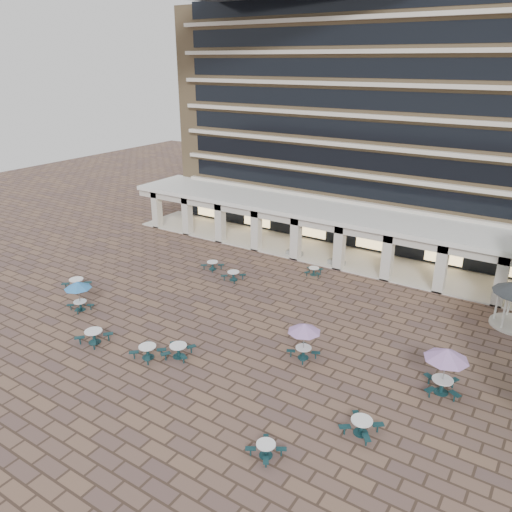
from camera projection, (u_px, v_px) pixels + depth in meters
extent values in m
plane|color=brown|center=(236.00, 320.00, 34.58)|extent=(120.00, 120.00, 0.00)
cube|color=#997C56|center=(379.00, 122.00, 50.43)|extent=(40.00, 15.00, 22.00)
cube|color=beige|center=(344.00, 201.00, 46.77)|extent=(36.80, 0.50, 0.35)
cube|color=black|center=(346.00, 187.00, 46.47)|extent=(35.20, 0.05, 1.60)
cube|color=beige|center=(346.00, 173.00, 45.82)|extent=(36.80, 0.50, 0.35)
cube|color=black|center=(348.00, 159.00, 45.52)|extent=(35.20, 0.05, 1.60)
cube|color=beige|center=(348.00, 145.00, 44.86)|extent=(36.80, 0.50, 0.35)
cube|color=black|center=(350.00, 130.00, 44.57)|extent=(35.20, 0.05, 1.60)
cube|color=beige|center=(350.00, 115.00, 43.91)|extent=(36.80, 0.50, 0.35)
cube|color=black|center=(352.00, 100.00, 43.61)|extent=(35.20, 0.05, 1.60)
cube|color=beige|center=(352.00, 84.00, 42.96)|extent=(36.80, 0.50, 0.35)
cube|color=black|center=(354.00, 68.00, 42.66)|extent=(35.20, 0.05, 1.60)
cube|color=beige|center=(354.00, 51.00, 42.00)|extent=(36.80, 0.50, 0.35)
cube|color=black|center=(356.00, 35.00, 41.71)|extent=(35.20, 0.05, 1.60)
cube|color=beige|center=(356.00, 17.00, 41.05)|extent=(36.80, 0.50, 0.35)
cube|color=black|center=(358.00, 0.00, 40.75)|extent=(35.20, 0.05, 1.60)
cube|color=white|center=(331.00, 211.00, 44.74)|extent=(42.00, 6.60, 0.40)
cube|color=beige|center=(317.00, 224.00, 42.68)|extent=(42.00, 0.30, 0.90)
cube|color=black|center=(342.00, 228.00, 47.72)|extent=(38.00, 0.15, 3.20)
cube|color=beige|center=(329.00, 254.00, 46.25)|extent=(42.00, 6.00, 0.12)
cube|color=beige|center=(157.00, 209.00, 53.15)|extent=(0.80, 0.80, 4.00)
cube|color=beige|center=(187.00, 215.00, 51.01)|extent=(0.80, 0.80, 4.00)
cube|color=beige|center=(220.00, 222.00, 48.87)|extent=(0.80, 0.80, 4.00)
cube|color=beige|center=(256.00, 230.00, 46.73)|extent=(0.80, 0.80, 4.00)
cube|color=beige|center=(296.00, 238.00, 44.59)|extent=(0.80, 0.80, 4.00)
cube|color=beige|center=(339.00, 247.00, 42.44)|extent=(0.80, 0.80, 4.00)
cube|color=beige|center=(388.00, 257.00, 40.30)|extent=(0.80, 0.80, 4.00)
cube|color=beige|center=(441.00, 268.00, 38.16)|extent=(0.80, 0.80, 4.00)
cube|color=beige|center=(501.00, 280.00, 36.02)|extent=(0.80, 0.80, 4.00)
cube|color=#FFD88C|center=(209.00, 206.00, 55.79)|extent=(3.20, 0.08, 2.40)
cube|color=#FFD88C|center=(257.00, 215.00, 52.55)|extent=(3.20, 0.08, 2.40)
cube|color=#FFD88C|center=(311.00, 225.00, 49.30)|extent=(3.20, 0.08, 2.40)
cube|color=#FFD88C|center=(373.00, 237.00, 46.05)|extent=(3.20, 0.08, 2.40)
cube|color=#FFD88C|center=(444.00, 250.00, 42.81)|extent=(3.20, 0.08, 2.40)
cylinder|color=#123437|center=(95.00, 342.00, 31.88)|extent=(0.78, 0.78, 0.04)
cylinder|color=#123437|center=(94.00, 337.00, 31.75)|extent=(0.20, 0.20, 0.74)
cylinder|color=white|center=(93.00, 331.00, 31.58)|extent=(1.12, 1.12, 0.06)
cube|color=#123437|center=(108.00, 334.00, 31.92)|extent=(0.64, 0.67, 0.06)
cylinder|color=#123437|center=(109.00, 337.00, 32.01)|extent=(0.09, 0.09, 0.47)
cube|color=#123437|center=(94.00, 329.00, 32.49)|extent=(0.67, 0.64, 0.06)
cylinder|color=#123437|center=(95.00, 332.00, 32.58)|extent=(0.09, 0.09, 0.47)
cube|color=#123437|center=(80.00, 337.00, 31.49)|extent=(0.64, 0.67, 0.06)
cylinder|color=#123437|center=(80.00, 341.00, 31.58)|extent=(0.09, 0.09, 0.47)
cube|color=#123437|center=(93.00, 343.00, 30.92)|extent=(0.67, 0.64, 0.06)
cylinder|color=#123437|center=(94.00, 346.00, 31.01)|extent=(0.09, 0.09, 0.47)
cylinder|color=#123437|center=(179.00, 356.00, 30.35)|extent=(0.74, 0.74, 0.04)
cylinder|color=#123437|center=(179.00, 352.00, 30.23)|extent=(0.19, 0.19, 0.69)
cylinder|color=white|center=(178.00, 346.00, 30.07)|extent=(1.05, 1.05, 0.05)
cube|color=#123437|center=(191.00, 346.00, 30.56)|extent=(0.53, 0.65, 0.05)
cylinder|color=#123437|center=(191.00, 350.00, 30.65)|extent=(0.08, 0.08, 0.44)
cube|color=#123437|center=(174.00, 344.00, 30.85)|extent=(0.65, 0.53, 0.05)
cylinder|color=#123437|center=(174.00, 347.00, 30.94)|extent=(0.08, 0.08, 0.44)
cube|color=#123437|center=(166.00, 354.00, 29.81)|extent=(0.53, 0.65, 0.05)
cylinder|color=#123437|center=(166.00, 357.00, 29.90)|extent=(0.08, 0.08, 0.44)
cube|color=#123437|center=(183.00, 357.00, 29.52)|extent=(0.65, 0.53, 0.05)
cylinder|color=#123437|center=(184.00, 360.00, 29.61)|extent=(0.08, 0.08, 0.44)
cylinder|color=#123437|center=(148.00, 357.00, 30.26)|extent=(0.74, 0.74, 0.04)
cylinder|color=#123437|center=(148.00, 352.00, 30.14)|extent=(0.19, 0.19, 0.70)
cylinder|color=white|center=(147.00, 346.00, 29.99)|extent=(1.05, 1.05, 0.05)
cube|color=#123437|center=(162.00, 350.00, 30.23)|extent=(0.62, 0.61, 0.05)
cylinder|color=#123437|center=(162.00, 353.00, 30.32)|extent=(0.08, 0.08, 0.44)
cube|color=#123437|center=(148.00, 344.00, 30.85)|extent=(0.61, 0.62, 0.05)
cylinder|color=#123437|center=(148.00, 347.00, 30.94)|extent=(0.08, 0.08, 0.44)
cube|color=#123437|center=(134.00, 352.00, 29.96)|extent=(0.62, 0.61, 0.05)
cylinder|color=#123437|center=(134.00, 356.00, 30.05)|extent=(0.08, 0.08, 0.44)
cube|color=#123437|center=(147.00, 358.00, 29.35)|extent=(0.61, 0.62, 0.05)
cylinder|color=#123437|center=(148.00, 362.00, 29.43)|extent=(0.08, 0.08, 0.44)
cylinder|color=#123437|center=(266.00, 455.00, 22.76)|extent=(0.63, 0.63, 0.04)
cylinder|color=#123437|center=(266.00, 450.00, 22.65)|extent=(0.16, 0.16, 0.59)
cylinder|color=white|center=(266.00, 444.00, 22.52)|extent=(0.90, 0.90, 0.04)
cube|color=#123437|center=(281.00, 449.00, 22.61)|extent=(0.55, 0.47, 0.04)
cylinder|color=#123437|center=(281.00, 452.00, 22.68)|extent=(0.07, 0.07, 0.38)
cube|color=#123437|center=(266.00, 438.00, 23.27)|extent=(0.47, 0.55, 0.04)
cylinder|color=#123437|center=(266.00, 441.00, 23.34)|extent=(0.07, 0.07, 0.38)
cube|color=#123437|center=(251.00, 449.00, 22.63)|extent=(0.55, 0.47, 0.04)
cylinder|color=#123437|center=(251.00, 452.00, 22.71)|extent=(0.07, 0.07, 0.38)
cube|color=#123437|center=(266.00, 460.00, 21.97)|extent=(0.47, 0.55, 0.04)
cylinder|color=#123437|center=(266.00, 464.00, 22.04)|extent=(0.07, 0.07, 0.38)
cylinder|color=#123437|center=(81.00, 310.00, 36.02)|extent=(0.64, 0.64, 0.04)
cylinder|color=#123437|center=(81.00, 306.00, 35.91)|extent=(0.17, 0.17, 0.61)
cylinder|color=white|center=(80.00, 302.00, 35.78)|extent=(0.92, 0.92, 0.05)
cube|color=#123437|center=(90.00, 305.00, 35.88)|extent=(0.56, 0.49, 0.05)
cylinder|color=#123437|center=(91.00, 307.00, 35.96)|extent=(0.07, 0.07, 0.39)
cube|color=#123437|center=(84.00, 300.00, 36.54)|extent=(0.49, 0.56, 0.05)
cylinder|color=#123437|center=(84.00, 303.00, 36.62)|extent=(0.07, 0.07, 0.39)
cube|color=#123437|center=(70.00, 305.00, 35.87)|extent=(0.56, 0.49, 0.05)
cylinder|color=#123437|center=(71.00, 307.00, 35.95)|extent=(0.07, 0.07, 0.39)
cube|color=#123437|center=(77.00, 309.00, 35.21)|extent=(0.49, 0.56, 0.05)
cylinder|color=#123437|center=(78.00, 312.00, 35.29)|extent=(0.07, 0.07, 0.39)
cylinder|color=gray|center=(79.00, 296.00, 35.62)|extent=(0.05, 0.05, 2.21)
cone|color=#3177BF|center=(78.00, 285.00, 35.30)|extent=(1.93, 1.93, 0.51)
cylinder|color=#123437|center=(303.00, 357.00, 30.24)|extent=(0.67, 0.67, 0.04)
cylinder|color=#123437|center=(303.00, 353.00, 30.13)|extent=(0.17, 0.17, 0.63)
cylinder|color=white|center=(304.00, 348.00, 29.99)|extent=(0.96, 0.96, 0.05)
cube|color=#123437|center=(316.00, 353.00, 30.00)|extent=(0.59, 0.47, 0.05)
cylinder|color=#123437|center=(316.00, 356.00, 30.08)|extent=(0.08, 0.08, 0.40)
cube|color=#123437|center=(304.00, 345.00, 30.78)|extent=(0.47, 0.59, 0.05)
cylinder|color=#123437|center=(304.00, 348.00, 30.86)|extent=(0.08, 0.08, 0.40)
cube|color=#123437|center=(291.00, 351.00, 30.18)|extent=(0.59, 0.47, 0.05)
cylinder|color=#123437|center=(291.00, 354.00, 30.26)|extent=(0.08, 0.08, 0.40)
cube|color=#123437|center=(303.00, 359.00, 29.40)|extent=(0.47, 0.59, 0.05)
cylinder|color=#123437|center=(303.00, 362.00, 29.48)|extent=(0.08, 0.08, 0.40)
cylinder|color=gray|center=(304.00, 341.00, 29.82)|extent=(0.05, 0.05, 2.31)
cone|color=#9F73B7|center=(304.00, 328.00, 29.49)|extent=(2.02, 2.02, 0.53)
cylinder|color=#123437|center=(361.00, 433.00, 24.12)|extent=(0.73, 0.73, 0.04)
cylinder|color=#123437|center=(361.00, 427.00, 24.00)|extent=(0.19, 0.19, 0.69)
cylinder|color=white|center=(362.00, 420.00, 23.85)|extent=(1.05, 1.05, 0.05)
cube|color=#123437|center=(378.00, 424.00, 24.03)|extent=(0.63, 0.59, 0.05)
cylinder|color=#123437|center=(378.00, 428.00, 24.12)|extent=(0.08, 0.08, 0.44)
cube|color=#123437|center=(357.00, 414.00, 24.72)|extent=(0.59, 0.63, 0.05)
cylinder|color=#123437|center=(356.00, 418.00, 24.80)|extent=(0.08, 0.08, 0.44)
cube|color=#123437|center=(345.00, 427.00, 23.88)|extent=(0.63, 0.59, 0.05)
cylinder|color=#123437|center=(344.00, 431.00, 23.97)|extent=(0.08, 0.08, 0.44)
cube|color=#123437|center=(367.00, 437.00, 23.20)|extent=(0.59, 0.63, 0.05)
cylinder|color=#123437|center=(366.00, 442.00, 23.29)|extent=(0.08, 0.08, 0.44)
cylinder|color=#123437|center=(77.00, 288.00, 39.38)|extent=(0.76, 0.76, 0.04)
cylinder|color=#123437|center=(77.00, 284.00, 39.25)|extent=(0.20, 0.20, 0.72)
cylinder|color=white|center=(76.00, 279.00, 39.09)|extent=(1.09, 1.09, 0.05)
cube|color=#123437|center=(88.00, 282.00, 39.32)|extent=(0.65, 0.62, 0.05)
cylinder|color=#123437|center=(88.00, 285.00, 39.41)|extent=(0.09, 0.09, 0.46)
cube|color=#123437|center=(79.00, 279.00, 39.99)|extent=(0.62, 0.65, 0.05)
cylinder|color=#123437|center=(79.00, 281.00, 40.08)|extent=(0.09, 0.09, 0.46)
cube|color=#123437|center=(65.00, 284.00, 39.10)|extent=(0.65, 0.62, 0.05)
cylinder|color=#123437|center=(66.00, 287.00, 39.19)|extent=(0.09, 0.09, 0.46)
cube|color=#123437|center=(75.00, 288.00, 38.43)|extent=(0.62, 0.65, 0.05)
cylinder|color=#123437|center=(75.00, 290.00, 38.52)|extent=(0.09, 0.09, 0.46)
cylinder|color=#123437|center=(213.00, 269.00, 42.99)|extent=(0.66, 0.66, 0.04)
cylinder|color=#123437|center=(213.00, 266.00, 42.89)|extent=(0.17, 0.17, 0.62)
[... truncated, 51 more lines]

